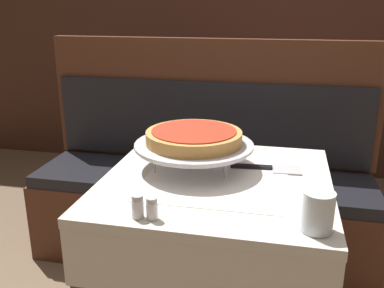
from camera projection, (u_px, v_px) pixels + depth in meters
The scene contains 12 objects.
dining_table_front at pixel (216, 212), 1.42m from camera, with size 0.73×0.73×0.75m.
dining_table_rear at pixel (278, 107), 2.82m from camera, with size 0.80×0.80×0.74m.
booth_bench at pixel (203, 196), 2.24m from camera, with size 1.72×0.49×1.12m.
back_wall_panel at pixel (262, 16), 3.16m from camera, with size 6.00×0.04×2.40m, color #3D2319.
pizza_pan_stand at pixel (194, 146), 1.45m from camera, with size 0.40×0.40×0.09m.
deep_dish_pizza at pixel (194, 137), 1.44m from camera, with size 0.32×0.32×0.05m.
pizza_server at pixel (268, 168), 1.46m from camera, with size 0.24×0.09×0.01m.
water_glass_near at pixel (318, 211), 1.05m from camera, with size 0.08×0.08×0.10m.
salt_shaker at pixel (138, 206), 1.12m from camera, with size 0.03×0.03×0.06m.
pepper_shaker at pixel (152, 208), 1.11m from camera, with size 0.03×0.03×0.06m.
napkin_holder at pixel (213, 135), 1.68m from camera, with size 0.10×0.05×0.09m.
condiment_caddy at pixel (274, 86), 2.74m from camera, with size 0.15×0.15×0.18m.
Camera 1 is at (0.20, -1.27, 1.29)m, focal length 40.00 mm.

